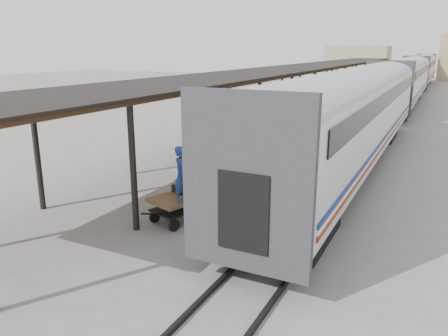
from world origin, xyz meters
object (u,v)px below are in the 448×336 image
luggage_tug (286,127)px  porter (182,174)px  baggage_cart (187,200)px  pedestrian (270,127)px

luggage_tug → porter: 15.85m
baggage_cart → pedestrian: bearing=117.9°
baggage_cart → pedestrian: pedestrian is taller
porter → pedestrian: bearing=7.4°
baggage_cart → porter: size_ratio=1.51×
luggage_tug → porter: porter is taller
pedestrian → porter: bearing=124.3°
baggage_cart → pedestrian: size_ratio=1.60×
luggage_tug → pedestrian: (-0.45, -1.73, 0.22)m
luggage_tug → porter: (1.97, -15.68, 1.13)m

